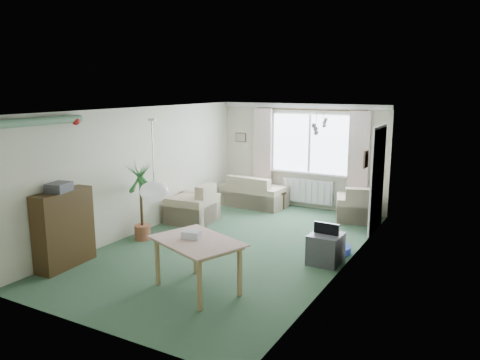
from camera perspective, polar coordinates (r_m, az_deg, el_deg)
The scene contains 25 objects.
ground at distance 8.34m, azimuth -1.01°, elevation -8.13°, with size 6.50×6.50×0.00m, color #2E4D35.
window at distance 10.78m, azimuth 8.52°, elevation 4.41°, with size 1.80×0.03×1.30m, color white.
curtain_rod at distance 10.64m, azimuth 8.49°, elevation 8.48°, with size 2.60×0.03×0.03m, color black.
curtain_left at distance 11.17m, azimuth 2.77°, elevation 3.57°, with size 0.45×0.08×2.00m, color beige.
curtain_right at distance 10.38m, azimuth 14.25°, elevation 2.63°, with size 0.45×0.08×2.00m, color beige.
radiator at distance 10.93m, azimuth 8.28°, elevation -1.34°, with size 1.20×0.10×0.55m, color white.
doorway at distance 9.38m, azimuth 16.45°, elevation -0.05°, with size 0.03×0.95×2.00m, color black.
pendant_lamp at distance 5.99m, azimuth -10.42°, elevation -1.38°, with size 0.36×0.36×0.36m, color white.
tinsel_garland at distance 7.40m, azimuth -23.55°, elevation 6.54°, with size 1.60×1.60×0.12m, color #196626.
bauble_cluster_a at distance 8.16m, azimuth 10.16°, elevation 7.24°, with size 0.20×0.20×0.20m, color silver.
bauble_cluster_b at distance 6.93m, azimuth 9.27°, elevation 6.57°, with size 0.20×0.20×0.20m, color silver.
wall_picture_back at distance 11.53m, azimuth 0.09°, elevation 5.23°, with size 0.28×0.03×0.22m, color brown.
wall_picture_right at distance 8.33m, azimuth 15.10°, elevation 2.47°, with size 0.03×0.24×0.30m, color brown.
sofa at distance 11.01m, azimuth 1.74°, elevation -1.31°, with size 1.47×0.78×0.73m, color beige.
armchair_corner at distance 10.13m, azimuth 14.09°, elevation -2.73°, with size 0.84×0.79×0.75m, color #C5BA95.
armchair_left at distance 9.76m, azimuth -5.87°, elevation -2.78°, with size 0.91×0.86×0.81m, color #C1B592.
coffee_table at distance 10.93m, azimuth 3.04°, elevation -2.31°, with size 0.90×0.50×0.40m, color black.
photo_frame at distance 10.87m, azimuth 3.60°, elevation -0.87°, with size 0.12×0.02×0.16m, color brown.
bookshelf at distance 7.80m, azimuth -20.67°, elevation -5.60°, with size 0.33×0.99×1.21m, color black.
hifi_box at distance 7.59m, azimuth -21.20°, elevation -0.83°, with size 0.28×0.35×0.14m, color #343439.
houseplant at distance 8.71m, azimuth -11.96°, elevation -2.49°, with size 0.63×0.63×1.47m, color #285D20.
dining_table at distance 6.57m, azimuth -5.22°, elevation -10.39°, with size 1.13×0.75×0.71m, color tan.
gift_box at distance 6.52m, azimuth -5.92°, elevation -6.70°, with size 0.25×0.18×0.12m, color silver.
tv_cube at distance 7.65m, azimuth 10.41°, elevation -8.23°, with size 0.48×0.53×0.48m, color #3D3E42.
pet_bed at distance 8.22m, azimuth 11.28°, elevation -8.21°, with size 0.60×0.60×0.12m, color navy.
Camera 1 is at (3.93, -6.81, 2.78)m, focal length 35.00 mm.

